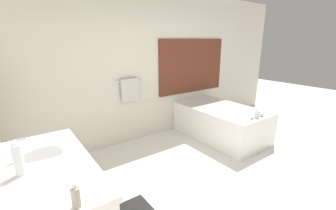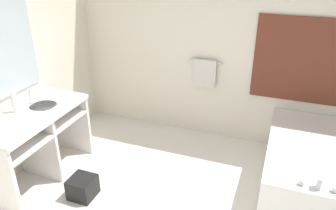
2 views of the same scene
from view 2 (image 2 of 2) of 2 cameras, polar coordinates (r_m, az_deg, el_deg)
wall_back_with_blinds at (r=4.57m, az=11.08°, el=9.54°), size 7.40×0.13×2.70m
vanity_counter at (r=4.14m, az=-21.95°, el=-4.22°), size 0.63×1.36×0.89m
sink_faucet at (r=4.23m, az=-22.86°, el=1.33°), size 0.09×0.04×0.18m
bathtub at (r=4.15m, az=23.56°, el=-9.70°), size 0.99×1.71×0.72m
water_bottle_1 at (r=4.07m, az=-25.20°, el=0.39°), size 0.07×0.07×0.25m
waste_bin at (r=3.96m, az=-14.64°, el=-13.67°), size 0.28×0.28×0.24m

